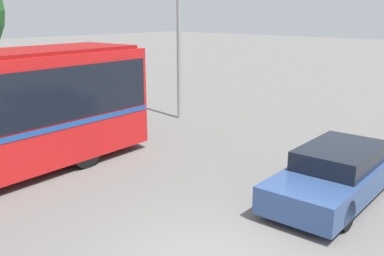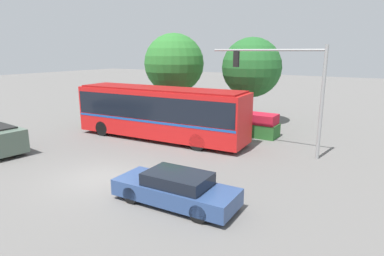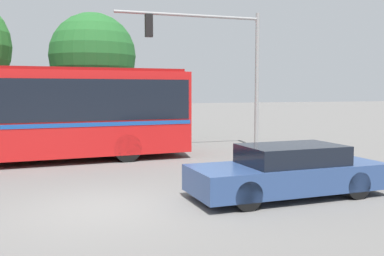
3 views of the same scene
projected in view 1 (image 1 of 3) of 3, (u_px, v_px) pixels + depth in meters
sedan_foreground at (338, 173)px, 10.35m from camera, size 4.83×1.94×1.25m
traffic_light_pole at (147, 20)px, 16.04m from camera, size 6.37×0.24×5.93m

